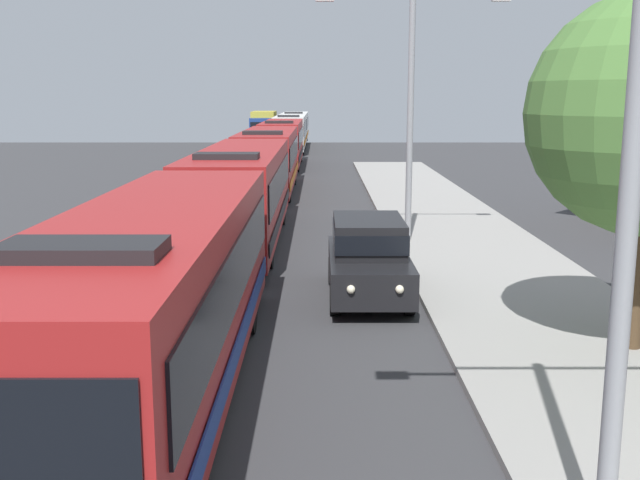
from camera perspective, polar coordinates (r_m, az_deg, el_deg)
bus_lead at (r=12.06m, az=-12.04°, el=-4.02°), size 2.58×11.85×3.21m
bus_second_in_line at (r=24.59m, az=-5.76°, el=3.70°), size 2.58×12.33×3.21m
bus_middle at (r=37.55m, az=-3.71°, el=6.20°), size 2.58×12.08×3.21m
bus_fourth_in_line at (r=51.22m, az=-2.67°, el=7.46°), size 2.58×12.14×3.21m
bus_rear at (r=65.00m, az=-2.06°, el=8.19°), size 2.58×10.81×3.21m
bus_tail_end at (r=77.31m, az=-1.70°, el=8.62°), size 2.58×12.32×3.21m
white_suv at (r=17.82m, az=3.89°, el=-1.17°), size 1.86×4.55×1.90m
box_truck_oncoming at (r=78.96m, az=-4.09°, el=8.66°), size 2.35×7.48×3.15m
streetlamp_mid at (r=24.12m, az=7.12°, el=11.34°), size 5.96×0.28×7.80m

